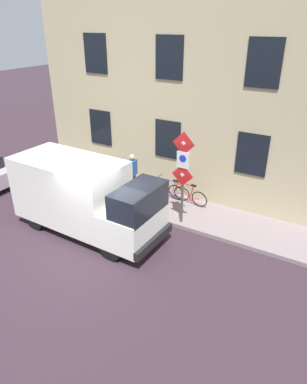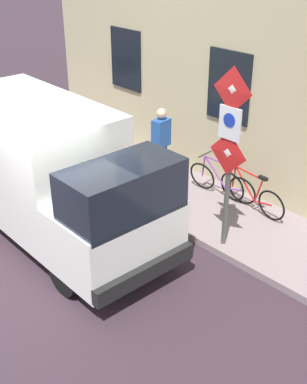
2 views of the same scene
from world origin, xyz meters
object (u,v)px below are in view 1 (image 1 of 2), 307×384
object	(u,v)px
sign_post_stacked	(183,168)
bicycle_red	(187,195)
delivery_van	(84,196)
bicycle_purple	(169,190)
pedestrian	(133,173)
litter_bin	(116,191)

from	to	relation	value
sign_post_stacked	bicycle_red	xyz separation A→B (m)	(1.41, 0.44, -1.71)
delivery_van	bicycle_purple	size ratio (longest dim) A/B	3.12
sign_post_stacked	delivery_van	world-z (taller)	sign_post_stacked
sign_post_stacked	bicycle_purple	xyz separation A→B (m)	(1.41, 1.23, -1.71)
delivery_van	pedestrian	distance (m)	2.96
delivery_van	bicycle_red	bearing A→B (deg)	56.83
sign_post_stacked	litter_bin	xyz separation A→B (m)	(0.15, 2.91, -1.63)
litter_bin	pedestrian	bearing A→B (deg)	-11.32
pedestrian	sign_post_stacked	bearing A→B (deg)	152.93
sign_post_stacked	bicycle_purple	world-z (taller)	sign_post_stacked
delivery_van	litter_bin	size ratio (longest dim) A/B	5.96
delivery_van	bicycle_red	distance (m)	4.09
delivery_van	litter_bin	distance (m)	2.19
litter_bin	delivery_van	bearing A→B (deg)	-173.99
delivery_van	pedestrian	world-z (taller)	delivery_van
bicycle_red	litter_bin	size ratio (longest dim) A/B	1.90
bicycle_red	litter_bin	distance (m)	2.78
delivery_van	pedestrian	xyz separation A→B (m)	(2.94, 0.04, -0.26)
sign_post_stacked	pedestrian	xyz separation A→B (m)	(1.04, 2.73, -1.15)
pedestrian	delivery_van	bearing A→B (deg)	84.51
delivery_van	bicycle_red	world-z (taller)	delivery_van
bicycle_red	pedestrian	distance (m)	2.39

